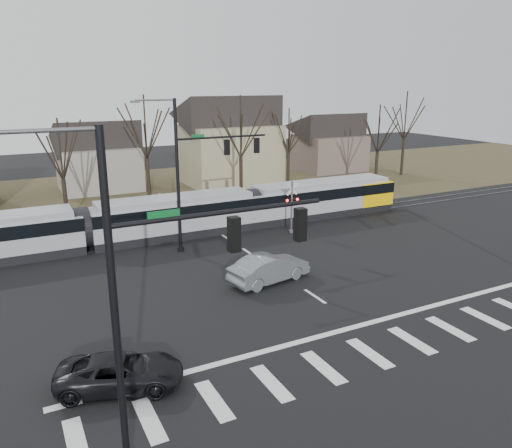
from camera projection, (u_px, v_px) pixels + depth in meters
name	position (u px, v px, depth m)	size (l,w,h in m)	color
ground	(337.00, 311.00, 25.29)	(140.00, 140.00, 0.00)	black
grass_verge	(157.00, 192.00, 52.66)	(140.00, 28.00, 0.01)	#38331E
crosswalk	(391.00, 347.00, 21.86)	(27.00, 2.60, 0.01)	silver
stop_line	(359.00, 326.00, 23.75)	(28.00, 0.35, 0.01)	silver
lane_dashes	(215.00, 230.00, 38.97)	(0.18, 30.00, 0.01)	silver
rail_pair	(216.00, 231.00, 38.79)	(90.00, 1.52, 0.06)	#59595E
tram	(174.00, 215.00, 37.07)	(40.08, 2.98, 3.04)	gray
sedan	(269.00, 268.00, 28.79)	(5.21, 2.66, 1.64)	slate
suv	(120.00, 372.00, 18.79)	(5.16, 3.60, 1.31)	black
signal_pole_near_left	(171.00, 285.00, 14.02)	(9.28, 0.44, 10.20)	black
signal_pole_far	(200.00, 167.00, 33.35)	(9.28, 0.44, 10.20)	black
rail_crossing_signal	(292.00, 209.00, 37.91)	(1.08, 0.36, 4.00)	#59595B
tree_row	(193.00, 150.00, 47.03)	(59.20, 7.20, 10.00)	black
house_b	(98.00, 153.00, 52.79)	(8.64, 7.56, 7.65)	gray
house_c	(230.00, 137.00, 56.03)	(10.80, 8.64, 10.10)	gray
house_d	(329.00, 140.00, 64.67)	(8.64, 7.56, 7.65)	brown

